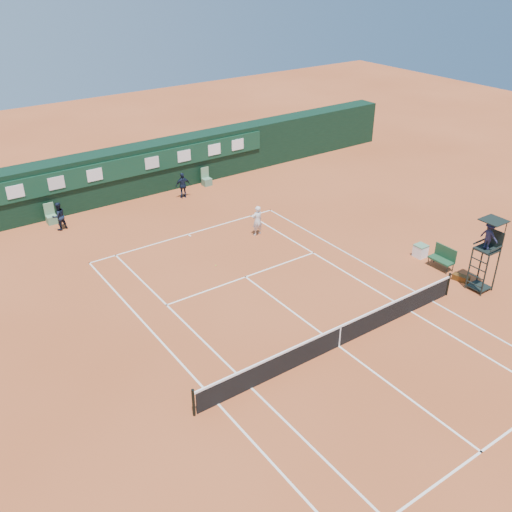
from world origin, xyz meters
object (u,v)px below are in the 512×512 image
at_px(cooler, 420,251).
at_px(player, 257,221).
at_px(player_bench, 443,257).
at_px(umpire_chair, 489,241).
at_px(tennis_net, 340,336).

bearing_deg(cooler, player, 128.07).
xyz_separation_m(player_bench, player, (-5.19, 7.99, 0.23)).
distance_m(umpire_chair, player_bench, 2.92).
xyz_separation_m(player_bench, cooler, (0.01, 1.34, -0.27)).
bearing_deg(tennis_net, player_bench, 11.84).
xyz_separation_m(tennis_net, player, (3.01, 9.71, 0.32)).
distance_m(umpire_chair, cooler, 4.18).
distance_m(tennis_net, umpire_chair, 8.22).
relative_size(player_bench, player, 0.72).
relative_size(umpire_chair, cooler, 5.30).
bearing_deg(umpire_chair, player_bench, 83.97).
distance_m(player_bench, player, 9.53).
height_order(tennis_net, umpire_chair, umpire_chair).
bearing_deg(player_bench, tennis_net, -168.16).
bearing_deg(player_bench, cooler, 89.39).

